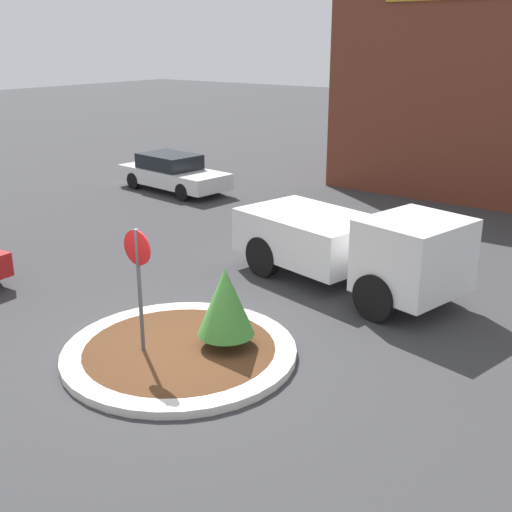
# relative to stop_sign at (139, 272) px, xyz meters

# --- Properties ---
(ground_plane) EXTENTS (120.00, 120.00, 0.00)m
(ground_plane) POSITION_rel_stop_sign_xyz_m (0.48, 0.45, -1.65)
(ground_plane) COLOR #38383A
(traffic_island) EXTENTS (4.27, 4.27, 0.15)m
(traffic_island) POSITION_rel_stop_sign_xyz_m (0.48, 0.45, -1.58)
(traffic_island) COLOR beige
(traffic_island) RESTS_ON ground_plane
(stop_sign) EXTENTS (0.63, 0.07, 2.43)m
(stop_sign) POSITION_rel_stop_sign_xyz_m (0.00, 0.00, 0.00)
(stop_sign) COLOR #4C4C51
(stop_sign) RESTS_ON ground_plane
(island_shrub) EXTENTS (1.05, 1.05, 1.51)m
(island_shrub) POSITION_rel_stop_sign_xyz_m (1.09, 1.04, -0.63)
(island_shrub) COLOR brown
(island_shrub) RESTS_ON traffic_island
(utility_truck) EXTENTS (5.87, 3.25, 2.00)m
(utility_truck) POSITION_rel_stop_sign_xyz_m (1.29, 5.27, -0.61)
(utility_truck) COLOR white
(utility_truck) RESTS_ON ground_plane
(parked_sedan_white) EXTENTS (4.75, 2.24, 1.38)m
(parked_sedan_white) POSITION_rel_stop_sign_xyz_m (-8.93, 10.10, -0.96)
(parked_sedan_white) COLOR silver
(parked_sedan_white) RESTS_ON ground_plane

